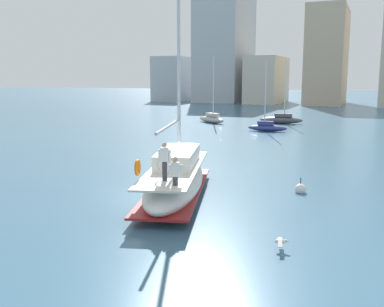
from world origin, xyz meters
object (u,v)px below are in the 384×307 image
at_px(main_sailboat, 176,179).
at_px(mooring_buoy, 300,189).
at_px(moored_catamaran, 267,127).
at_px(moored_sloop_far, 212,118).
at_px(seagull, 280,241).
at_px(moored_sloop_near, 281,119).

height_order(main_sailboat, mooring_buoy, main_sailboat).
bearing_deg(main_sailboat, moored_catamaran, 94.35).
bearing_deg(moored_sloop_far, main_sailboat, -72.54).
bearing_deg(moored_sloop_far, moored_catamaran, -36.05).
xyz_separation_m(seagull, mooring_buoy, (-0.60, 7.83, -0.14)).
bearing_deg(mooring_buoy, moored_catamaran, 106.81).
relative_size(moored_sloop_near, moored_sloop_far, 0.94).
bearing_deg(moored_catamaran, seagull, -76.07).
height_order(moored_sloop_far, moored_catamaran, moored_sloop_far).
height_order(main_sailboat, moored_sloop_far, main_sailboat).
distance_m(moored_sloop_far, seagull, 42.18).
bearing_deg(moored_catamaran, main_sailboat, -85.65).
distance_m(moored_catamaran, mooring_buoy, 25.77).
distance_m(moored_sloop_near, mooring_buoy, 34.16).
height_order(moored_catamaran, seagull, moored_catamaran).
bearing_deg(moored_sloop_near, moored_catamaran, -88.54).
distance_m(moored_sloop_near, seagull, 41.94).
height_order(moored_sloop_near, seagull, moored_sloop_near).
bearing_deg(seagull, mooring_buoy, 94.41).
relative_size(moored_sloop_near, mooring_buoy, 8.85).
height_order(moored_sloop_near, mooring_buoy, moored_sloop_near).
relative_size(main_sailboat, moored_sloop_near, 1.49).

